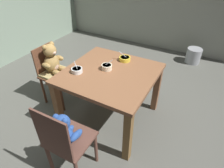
% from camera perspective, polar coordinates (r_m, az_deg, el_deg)
% --- Properties ---
extents(ground_plane, '(5.20, 5.20, 0.04)m').
position_cam_1_polar(ground_plane, '(2.69, -0.53, -10.03)').
color(ground_plane, '#53534C').
extents(dining_table, '(1.04, 1.02, 0.73)m').
position_cam_1_polar(dining_table, '(2.28, -0.61, 1.16)').
color(dining_table, brown).
rests_on(dining_table, ground_plane).
extents(teddy_chair_near_front, '(0.40, 0.39, 0.91)m').
position_cam_1_polar(teddy_chair_near_front, '(1.80, -13.85, -14.97)').
color(teddy_chair_near_front, brown).
rests_on(teddy_chair_near_front, ground_plane).
extents(teddy_chair_near_left, '(0.41, 0.40, 0.91)m').
position_cam_1_polar(teddy_chair_near_left, '(2.74, -17.11, 5.32)').
color(teddy_chair_near_left, brown).
rests_on(teddy_chair_near_left, ground_plane).
extents(porridge_bowl_yellow_far_center, '(0.15, 0.14, 0.12)m').
position_cam_1_polar(porridge_bowl_yellow_far_center, '(2.44, 3.86, 7.58)').
color(porridge_bowl_yellow_far_center, yellow).
rests_on(porridge_bowl_yellow_far_center, dining_table).
extents(porridge_bowl_cream_center, '(0.13, 0.13, 0.12)m').
position_cam_1_polar(porridge_bowl_cream_center, '(2.25, -1.58, 5.15)').
color(porridge_bowl_cream_center, beige).
rests_on(porridge_bowl_cream_center, dining_table).
extents(porridge_bowl_white_near_left, '(0.13, 0.13, 0.11)m').
position_cam_1_polar(porridge_bowl_white_near_left, '(2.23, -10.48, 4.10)').
color(porridge_bowl_white_near_left, silver).
rests_on(porridge_bowl_white_near_left, dining_table).
extents(metal_pail, '(0.29, 0.29, 0.30)m').
position_cam_1_polar(metal_pail, '(4.17, 23.26, 7.84)').
color(metal_pail, '#93969B').
rests_on(metal_pail, ground_plane).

